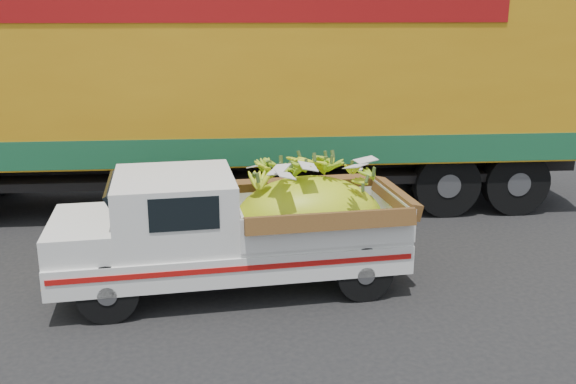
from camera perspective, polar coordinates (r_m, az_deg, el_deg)
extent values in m
plane|color=black|center=(8.83, -9.61, -6.72)|extent=(100.00, 100.00, 0.00)
cube|color=gray|center=(13.81, -11.49, 1.83)|extent=(60.00, 0.25, 0.15)
cube|color=gray|center=(15.85, -11.89, 3.60)|extent=(60.00, 4.00, 0.14)
cube|color=gray|center=(26.71, 19.47, 14.29)|extent=(14.00, 6.00, 6.00)
cylinder|color=black|center=(7.47, -15.73, -8.62)|extent=(0.69, 0.23, 0.68)
cylinder|color=black|center=(8.67, -15.10, -5.06)|extent=(0.69, 0.23, 0.68)
cylinder|color=black|center=(7.76, 6.75, -7.14)|extent=(0.69, 0.23, 0.68)
cylinder|color=black|center=(8.93, 4.23, -3.92)|extent=(0.69, 0.23, 0.68)
cube|color=silver|center=(8.01, -5.15, -5.13)|extent=(4.30, 1.76, 0.35)
cube|color=#A50F0C|center=(7.28, -4.53, -6.85)|extent=(4.13, 0.24, 0.06)
cube|color=silver|center=(8.13, -19.93, -6.47)|extent=(0.17, 1.50, 0.13)
cube|color=silver|center=(7.93, -17.75, -3.49)|extent=(0.84, 1.47, 0.32)
cube|color=silver|center=(7.79, -10.03, -1.43)|extent=(1.47, 1.54, 0.81)
cube|color=black|center=(7.04, -9.22, -1.97)|extent=(0.76, 0.05, 0.38)
cube|color=silver|center=(8.04, 2.43, -1.94)|extent=(2.15, 1.64, 0.46)
ellipsoid|color=yellow|center=(8.05, 1.80, -2.61)|extent=(1.93, 1.32, 1.15)
cylinder|color=black|center=(11.51, 19.54, 0.83)|extent=(1.14, 0.49, 1.10)
cylinder|color=black|center=(13.30, 16.07, 3.08)|extent=(1.14, 0.49, 1.10)
cylinder|color=black|center=(11.07, 13.87, 0.72)|extent=(1.14, 0.49, 1.10)
cylinder|color=black|center=(12.92, 11.08, 3.04)|extent=(1.14, 0.49, 1.10)
cube|color=black|center=(11.40, -4.64, 2.77)|extent=(12.01, 2.90, 0.36)
cube|color=#BC8212|center=(11.14, -4.83, 10.80)|extent=(12.01, 4.34, 2.84)
cube|color=#17522F|center=(11.31, -4.69, 4.89)|extent=(12.07, 4.37, 0.45)
cube|color=maroon|center=(9.84, -4.92, 15.78)|extent=(8.30, 1.36, 0.35)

